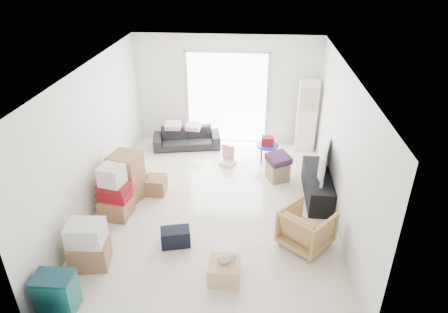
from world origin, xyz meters
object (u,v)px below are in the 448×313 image
object	(u,v)px
wood_crate	(224,271)
kids_table	(267,144)
ac_tower	(307,116)
armchair	(307,226)
storage_bins	(56,293)
tv_console	(317,185)
sofa	(187,135)
ottoman	(278,171)
television	(319,171)

from	to	relation	value
wood_crate	kids_table	bearing A→B (deg)	79.78
ac_tower	wood_crate	xyz separation A→B (m)	(-1.62, -4.57, -0.72)
armchair	storage_bins	bearing A→B (deg)	65.06
wood_crate	tv_console	bearing A→B (deg)	55.33
ac_tower	wood_crate	bearing A→B (deg)	-109.47
kids_table	tv_console	bearing A→B (deg)	-55.06
sofa	kids_table	xyz separation A→B (m)	(1.99, -0.61, 0.13)
ac_tower	kids_table	xyz separation A→B (m)	(-0.93, -0.76, -0.42)
ac_tower	ottoman	distance (m)	1.84
tv_console	sofa	bearing A→B (deg)	145.89
tv_console	kids_table	distance (m)	1.72
storage_bins	wood_crate	distance (m)	2.37
television	sofa	size ratio (longest dim) A/B	0.61
armchair	kids_table	bearing A→B (deg)	-38.25
television	ottoman	world-z (taller)	television
kids_table	wood_crate	size ratio (longest dim) A/B	1.35
ac_tower	tv_console	xyz separation A→B (m)	(0.05, -2.16, -0.62)
wood_crate	sofa	bearing A→B (deg)	106.44
tv_console	sofa	world-z (taller)	sofa
television	armchair	bearing A→B (deg)	-179.27
armchair	kids_table	size ratio (longest dim) A/B	1.19
storage_bins	sofa	bearing A→B (deg)	79.82
storage_bins	kids_table	xyz separation A→B (m)	(2.92, 4.57, 0.15)
storage_bins	kids_table	bearing A→B (deg)	57.44
tv_console	kids_table	xyz separation A→B (m)	(-0.98, 1.40, 0.20)
sofa	ottoman	world-z (taller)	sofa
television	wood_crate	size ratio (longest dim) A/B	2.13
television	armchair	xyz separation A→B (m)	(-0.36, -1.51, -0.20)
tv_console	television	size ratio (longest dim) A/B	1.53
armchair	ottoman	world-z (taller)	armchair
sofa	armchair	bearing A→B (deg)	-64.47
tv_console	television	xyz separation A→B (m)	(0.00, -0.00, 0.32)
armchair	television	bearing A→B (deg)	-63.75
television	sofa	distance (m)	3.60
ottoman	kids_table	world-z (taller)	kids_table
tv_console	ottoman	size ratio (longest dim) A/B	3.85
television	sofa	world-z (taller)	television
tv_console	kids_table	world-z (taller)	kids_table
armchair	storage_bins	size ratio (longest dim) A/B	1.26
ac_tower	armchair	distance (m)	3.72
ac_tower	armchair	world-z (taller)	ac_tower
sofa	storage_bins	world-z (taller)	sofa
sofa	storage_bins	xyz separation A→B (m)	(-0.93, -5.19, -0.02)
ac_tower	storage_bins	distance (m)	6.60
storage_bins	ottoman	xyz separation A→B (m)	(3.14, 3.78, -0.11)
tv_console	wood_crate	distance (m)	2.93
tv_console	wood_crate	xyz separation A→B (m)	(-1.67, -2.41, -0.10)
storage_bins	tv_console	bearing A→B (deg)	39.14
television	wood_crate	distance (m)	2.96
armchair	tv_console	bearing A→B (deg)	-63.75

